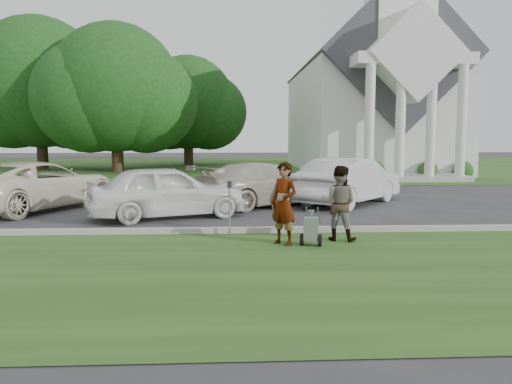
{
  "coord_description": "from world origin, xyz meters",
  "views": [
    {
      "loc": [
        -0.43,
        -11.53,
        2.39
      ],
      "look_at": [
        0.13,
        0.0,
        1.09
      ],
      "focal_mm": 35.0,
      "sensor_mm": 36.0,
      "label": 1
    }
  ],
  "objects": [
    {
      "name": "grass_strip",
      "position": [
        0.0,
        -3.0,
        0.01
      ],
      "size": [
        80.0,
        7.0,
        0.01
      ],
      "primitive_type": "cube",
      "color": "#234919",
      "rests_on": "ground"
    },
    {
      "name": "car_a",
      "position": [
        -6.79,
        5.06,
        0.78
      ],
      "size": [
        4.72,
        6.19,
        1.56
      ],
      "primitive_type": "imported",
      "rotation": [
        0.0,
        0.0,
        2.71
      ],
      "color": "#EAE4C6",
      "rests_on": "ground"
    },
    {
      "name": "parking_meter_near",
      "position": [
        -0.49,
        0.27,
        0.85
      ],
      "size": [
        0.1,
        0.09,
        1.35
      ],
      "color": "#95989D",
      "rests_on": "ground"
    },
    {
      "name": "person_left",
      "position": [
        0.7,
        -0.81,
        0.9
      ],
      "size": [
        0.77,
        0.77,
        1.81
      ],
      "primitive_type": "imported",
      "rotation": [
        0.0,
        0.0,
        -0.77
      ],
      "color": "#999999",
      "rests_on": "ground"
    },
    {
      "name": "tree_left",
      "position": [
        -8.01,
        21.99,
        5.11
      ],
      "size": [
        10.63,
        8.4,
        9.71
      ],
      "color": "#332316",
      "rests_on": "ground"
    },
    {
      "name": "tree_back",
      "position": [
        -4.01,
        29.99,
        4.73
      ],
      "size": [
        9.61,
        7.6,
        8.89
      ],
      "color": "#332316",
      "rests_on": "ground"
    },
    {
      "name": "ground",
      "position": [
        0.0,
        0.0,
        0.0
      ],
      "size": [
        120.0,
        120.0,
        0.0
      ],
      "primitive_type": "plane",
      "color": "#333335",
      "rests_on": "ground"
    },
    {
      "name": "striping_cart",
      "position": [
        1.28,
        -0.95,
        0.36
      ],
      "size": [
        0.6,
        0.97,
        0.85
      ],
      "rotation": [
        0.0,
        0.0,
        -0.27
      ],
      "color": "black",
      "rests_on": "ground"
    },
    {
      "name": "church_lawn",
      "position": [
        0.0,
        27.0,
        0.01
      ],
      "size": [
        80.0,
        30.0,
        0.01
      ],
      "primitive_type": "cube",
      "color": "#234919",
      "rests_on": "ground"
    },
    {
      "name": "tree_far",
      "position": [
        -14.01,
        24.99,
        5.69
      ],
      "size": [
        11.64,
        9.2,
        10.73
      ],
      "color": "#332316",
      "rests_on": "ground"
    },
    {
      "name": "curb",
      "position": [
        0.0,
        0.55,
        0.07
      ],
      "size": [
        80.0,
        0.18,
        0.15
      ],
      "primitive_type": "cube",
      "color": "#9E9E93",
      "rests_on": "ground"
    },
    {
      "name": "church",
      "position": [
        9.0,
        23.11,
        5.94
      ],
      "size": [
        9.19,
        19.0,
        24.1
      ],
      "color": "white",
      "rests_on": "ground"
    },
    {
      "name": "car_d",
      "position": [
        3.68,
        5.67,
        0.81
      ],
      "size": [
        4.53,
        4.86,
        1.63
      ],
      "primitive_type": "imported",
      "rotation": [
        0.0,
        0.0,
        2.43
      ],
      "color": "silver",
      "rests_on": "ground"
    },
    {
      "name": "car_b",
      "position": [
        -2.32,
        3.04,
        0.78
      ],
      "size": [
        4.92,
        3.34,
        1.55
      ],
      "primitive_type": "imported",
      "rotation": [
        0.0,
        0.0,
        1.93
      ],
      "color": "white",
      "rests_on": "ground"
    },
    {
      "name": "car_c",
      "position": [
        0.68,
        5.48,
        0.74
      ],
      "size": [
        5.39,
        4.61,
        1.48
      ],
      "primitive_type": "imported",
      "rotation": [
        0.0,
        0.0,
        2.17
      ],
      "color": "beige",
      "rests_on": "ground"
    },
    {
      "name": "person_right",
      "position": [
        2.0,
        -0.41,
        0.85
      ],
      "size": [
        1.01,
        0.92,
        1.71
      ],
      "primitive_type": "imported",
      "rotation": [
        0.0,
        0.0,
        2.74
      ],
      "color": "#999999",
      "rests_on": "ground"
    }
  ]
}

